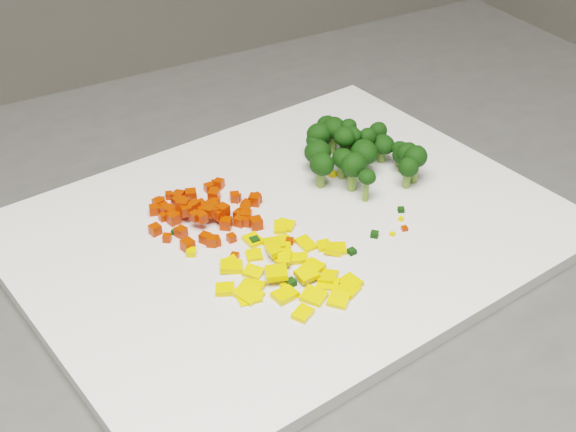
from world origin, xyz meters
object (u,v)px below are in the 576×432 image
cutting_board (288,231)px  carrot_pile (204,203)px  pepper_pile (291,261)px  broccoli_pile (355,144)px

cutting_board → carrot_pile: (-0.06, 0.05, 0.02)m
cutting_board → pepper_pile: bearing=-118.6°
pepper_pile → broccoli_pile: 0.17m
pepper_pile → cutting_board: bearing=61.4°
carrot_pile → pepper_pile: (0.03, -0.11, -0.01)m
cutting_board → broccoli_pile: 0.12m
cutting_board → carrot_pile: carrot_pile is taller
cutting_board → broccoli_pile: (0.11, 0.05, 0.04)m
carrot_pile → broccoli_pile: broccoli_pile is taller
carrot_pile → broccoli_pile: 0.17m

